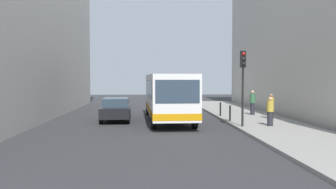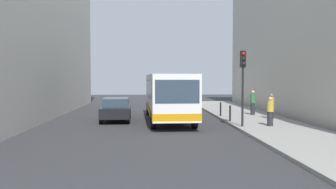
% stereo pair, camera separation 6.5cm
% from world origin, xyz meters
% --- Properties ---
extents(ground_plane, '(80.00, 80.00, 0.00)m').
position_xyz_m(ground_plane, '(0.00, 0.00, 0.00)').
color(ground_plane, '#2D2D30').
extents(sidewalk, '(4.40, 40.00, 0.15)m').
position_xyz_m(sidewalk, '(5.40, 0.00, 0.07)').
color(sidewalk, gray).
rests_on(sidewalk, ground).
extents(building_left, '(7.00, 32.00, 13.67)m').
position_xyz_m(building_left, '(-11.50, 4.00, 6.83)').
color(building_left, '#BCB7AD').
rests_on(building_left, ground).
extents(building_right, '(7.00, 32.00, 13.06)m').
position_xyz_m(building_right, '(11.50, 4.00, 6.53)').
color(building_right, '#BCB7AD').
rests_on(building_right, ground).
extents(bus, '(2.90, 11.10, 3.00)m').
position_xyz_m(bus, '(-0.30, 2.40, 1.73)').
color(bus, white).
rests_on(bus, ground).
extents(car_beside_bus, '(1.97, 4.45, 1.48)m').
position_xyz_m(car_beside_bus, '(-3.66, 2.34, 0.78)').
color(car_beside_bus, black).
rests_on(car_beside_bus, ground).
extents(traffic_light, '(0.28, 0.33, 4.10)m').
position_xyz_m(traffic_light, '(3.55, -1.96, 3.01)').
color(traffic_light, black).
rests_on(traffic_light, sidewalk).
extents(bollard_near, '(0.11, 0.11, 0.95)m').
position_xyz_m(bollard_near, '(3.45, 0.66, 0.62)').
color(bollard_near, black).
rests_on(bollard_near, sidewalk).
extents(bollard_mid, '(0.11, 0.11, 0.95)m').
position_xyz_m(bollard_mid, '(3.45, 3.65, 0.62)').
color(bollard_mid, black).
rests_on(bollard_mid, sidewalk).
extents(pedestrian_near_signal, '(0.38, 0.38, 1.60)m').
position_xyz_m(pedestrian_near_signal, '(5.13, -1.81, 0.95)').
color(pedestrian_near_signal, '#26262D').
rests_on(pedestrian_near_signal, sidewalk).
extents(pedestrian_mid_sidewalk, '(0.38, 0.38, 1.62)m').
position_xyz_m(pedestrian_mid_sidewalk, '(6.36, 1.71, 0.96)').
color(pedestrian_mid_sidewalk, '#26262D').
rests_on(pedestrian_mid_sidewalk, sidewalk).
extents(pedestrian_far_sidewalk, '(0.38, 0.38, 1.75)m').
position_xyz_m(pedestrian_far_sidewalk, '(5.91, 4.32, 1.03)').
color(pedestrian_far_sidewalk, '#26262D').
rests_on(pedestrian_far_sidewalk, sidewalk).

